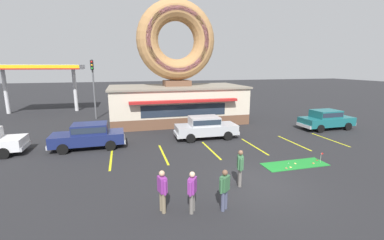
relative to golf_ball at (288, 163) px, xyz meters
name	(u,v)px	position (x,y,z in m)	size (l,w,h in m)	color
ground_plane	(258,184)	(-2.78, -1.69, -0.05)	(160.00, 160.00, 0.00)	#232326
donut_shop_building	(177,82)	(-3.54, 12.25, 3.69)	(12.30, 6.75, 10.96)	brown
putting_mat	(295,164)	(0.28, -0.16, -0.04)	(3.51, 1.21, 0.03)	#1E842D
mini_donut_near_left	(313,163)	(1.30, -0.35, 0.00)	(0.13, 0.13, 0.04)	#D17F47
mini_donut_near_right	(291,167)	(-0.24, -0.52, 0.00)	(0.13, 0.13, 0.04)	#E5C666
mini_donut_mid_left	(317,160)	(1.80, -0.03, 0.00)	(0.13, 0.13, 0.04)	brown
mini_donut_mid_centre	(295,164)	(0.33, -0.13, 0.00)	(0.13, 0.13, 0.04)	#E5C666
mini_donut_mid_right	(286,168)	(-0.53, -0.57, 0.00)	(0.13, 0.13, 0.04)	#A5724C
golf_ball	(288,163)	(0.00, 0.00, 0.00)	(0.04, 0.04, 0.04)	white
putting_flag_pin	(322,155)	(1.82, -0.31, 0.39)	(0.13, 0.01, 0.55)	silver
car_teal	(326,119)	(7.81, 6.04, 0.82)	(4.59, 2.05, 1.60)	#196066
car_silver	(205,126)	(-2.76, 6.00, 0.82)	(4.60, 2.07, 1.60)	#B2B5BA
car_navy	(89,135)	(-10.66, 5.75, 0.82)	(4.58, 2.03, 1.60)	navy
pedestrian_blue_sweater_man	(162,189)	(-7.24, -2.81, 0.82)	(0.33, 0.58, 1.58)	#7F7056
pedestrian_hooded_kid	(192,190)	(-6.21, -3.12, 0.80)	(0.40, 0.52, 1.56)	slate
pedestrian_leather_jacket_man	(225,188)	(-5.04, -3.27, 0.80)	(0.48, 0.43, 1.56)	#474C66
pedestrian_clipboard_woman	(240,166)	(-3.65, -1.63, 0.85)	(0.35, 0.57, 1.63)	slate
trash_bin	(242,118)	(1.97, 9.74, 0.45)	(0.57, 0.57, 0.97)	#232833
traffic_light_pole	(93,81)	(-11.13, 15.35, 3.66)	(0.28, 0.47, 5.80)	#595B60
gas_station_canopy	(39,69)	(-17.28, 21.04, 4.81)	(9.00, 4.46, 5.30)	silver
parking_stripe_far_left	(111,159)	(-9.27, 3.31, -0.05)	(0.12, 3.60, 0.01)	yellow
parking_stripe_left	(163,154)	(-6.27, 3.31, -0.05)	(0.12, 3.60, 0.01)	yellow
parking_stripe_mid_left	(211,150)	(-3.27, 3.31, -0.05)	(0.12, 3.60, 0.01)	yellow
parking_stripe_centre	(254,146)	(-0.27, 3.31, -0.05)	(0.12, 3.60, 0.01)	yellow
parking_stripe_mid_right	(293,143)	(2.73, 3.31, -0.05)	(0.12, 3.60, 0.01)	yellow
parking_stripe_right	(329,140)	(5.73, 3.31, -0.05)	(0.12, 3.60, 0.01)	yellow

